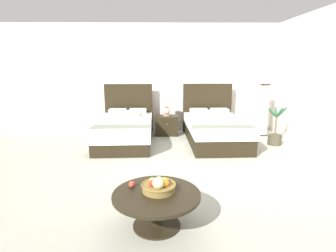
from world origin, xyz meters
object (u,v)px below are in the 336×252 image
object	(u,v)px
nightstand	(167,125)
potted_palm	(275,135)
table_lamp	(167,107)
loose_apple	(132,184)
floor_lamp_corner	(264,110)
coffee_table	(157,201)
fruit_bowl	(159,186)
bed_near_window	(125,129)
bed_near_corner	(214,129)

from	to	relation	value
nightstand	potted_palm	xyz separation A→B (m)	(2.48, -0.93, -0.02)
table_lamp	potted_palm	world-z (taller)	same
loose_apple	floor_lamp_corner	world-z (taller)	floor_lamp_corner
nightstand	table_lamp	xyz separation A→B (m)	(0.00, 0.02, 0.49)
coffee_table	floor_lamp_corner	xyz separation A→B (m)	(2.63, 4.07, 0.35)
table_lamp	loose_apple	world-z (taller)	table_lamp
fruit_bowl	table_lamp	bearing A→B (deg)	88.36
loose_apple	table_lamp	bearing A→B (deg)	83.83
loose_apple	bed_near_window	bearing A→B (deg)	99.31
bed_near_corner	floor_lamp_corner	xyz separation A→B (m)	(1.36, 0.60, 0.35)
nightstand	floor_lamp_corner	bearing A→B (deg)	-1.86
bed_near_corner	coffee_table	size ratio (longest dim) A/B	2.28
coffee_table	loose_apple	distance (m)	0.35
coffee_table	floor_lamp_corner	bearing A→B (deg)	57.14
loose_apple	bed_near_corner	bearing A→B (deg)	64.76
coffee_table	loose_apple	world-z (taller)	loose_apple
bed_near_corner	loose_apple	xyz separation A→B (m)	(-1.57, -3.32, 0.14)
bed_near_window	bed_near_corner	size ratio (longest dim) A/B	0.98
bed_near_corner	loose_apple	bearing A→B (deg)	-115.24
coffee_table	fruit_bowl	world-z (taller)	fruit_bowl
floor_lamp_corner	coffee_table	bearing A→B (deg)	-122.86
coffee_table	potted_palm	xyz separation A→B (m)	(2.63, 3.22, -0.08)
potted_palm	bed_near_corner	bearing A→B (deg)	169.59
nightstand	fruit_bowl	distance (m)	4.11
nightstand	fruit_bowl	xyz separation A→B (m)	(-0.12, -4.11, 0.22)
fruit_bowl	bed_near_window	bearing A→B (deg)	104.13
bed_near_window	loose_apple	bearing A→B (deg)	-80.69
floor_lamp_corner	table_lamp	bearing A→B (deg)	177.68
bed_near_corner	fruit_bowl	distance (m)	3.65
table_lamp	loose_apple	xyz separation A→B (m)	(-0.44, -4.02, -0.30)
bed_near_window	table_lamp	xyz separation A→B (m)	(0.98, 0.70, 0.43)
bed_near_window	potted_palm	distance (m)	3.47
table_lamp	loose_apple	distance (m)	4.06
nightstand	coffee_table	distance (m)	4.16
bed_near_window	loose_apple	world-z (taller)	bed_near_window
coffee_table	nightstand	bearing A→B (deg)	88.02
fruit_bowl	potted_palm	xyz separation A→B (m)	(2.60, 3.18, -0.24)
bed_near_window	potted_palm	world-z (taller)	bed_near_window
bed_near_window	coffee_table	xyz separation A→B (m)	(0.84, -3.47, 0.00)
nightstand	potted_palm	world-z (taller)	potted_palm
bed_near_window	potted_palm	xyz separation A→B (m)	(3.46, -0.25, -0.08)
bed_near_window	nightstand	distance (m)	1.20
loose_apple	fruit_bowl	bearing A→B (deg)	-17.89
fruit_bowl	bed_near_corner	bearing A→B (deg)	69.96
bed_near_corner	potted_palm	size ratio (longest dim) A/B	2.45
nightstand	bed_near_corner	bearing A→B (deg)	-31.09
bed_near_window	table_lamp	size ratio (longest dim) A/B	5.27
nightstand	coffee_table	size ratio (longest dim) A/B	0.58
bed_near_corner	potted_palm	xyz separation A→B (m)	(1.35, -0.25, -0.07)
nightstand	floor_lamp_corner	distance (m)	2.52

